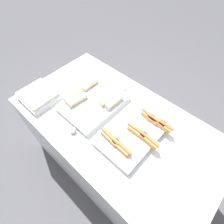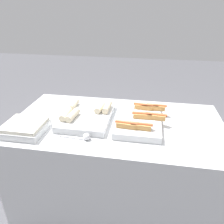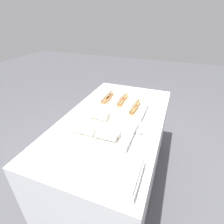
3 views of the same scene
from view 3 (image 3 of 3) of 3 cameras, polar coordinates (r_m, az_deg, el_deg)
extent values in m
plane|color=#4C4C51|center=(2.16, 0.36, -21.39)|extent=(12.00, 12.00, 0.00)
cube|color=silver|center=(1.85, 0.41, -13.14)|extent=(1.60, 0.87, 0.85)
cube|color=silver|center=(1.72, 2.40, 1.55)|extent=(0.32, 0.51, 0.05)
cube|color=tan|center=(1.72, 2.77, 3.18)|extent=(0.14, 0.05, 0.04)
cylinder|color=#CC6038|center=(1.71, 2.78, 3.79)|extent=(0.16, 0.03, 0.02)
cube|color=tan|center=(1.81, -1.54, 4.65)|extent=(0.14, 0.05, 0.04)
cylinder|color=#CC6038|center=(1.80, -1.54, 5.23)|extent=(0.16, 0.03, 0.02)
cube|color=tan|center=(1.68, 7.82, 2.27)|extent=(0.14, 0.05, 0.04)
cylinder|color=#CC6038|center=(1.67, 7.87, 2.88)|extent=(0.16, 0.03, 0.02)
cube|color=tan|center=(1.80, 3.62, 4.52)|extent=(0.14, 0.06, 0.04)
cylinder|color=#CC6038|center=(1.79, 3.64, 5.11)|extent=(0.16, 0.04, 0.02)
cube|color=tan|center=(1.77, -2.18, 3.99)|extent=(0.14, 0.06, 0.04)
cylinder|color=#CC6038|center=(1.76, -2.20, 4.58)|extent=(0.16, 0.04, 0.02)
cube|color=tan|center=(1.85, -1.05, 5.33)|extent=(0.14, 0.05, 0.04)
cylinder|color=#CC6038|center=(1.85, -1.05, 5.90)|extent=(0.16, 0.03, 0.02)
cube|color=tan|center=(1.59, 6.89, 0.74)|extent=(0.14, 0.05, 0.04)
cylinder|color=#CC6038|center=(1.58, 6.94, 1.37)|extent=(0.16, 0.03, 0.02)
cube|color=silver|center=(1.40, -2.84, -5.66)|extent=(0.36, 0.49, 0.05)
cylinder|color=beige|center=(1.24, -2.01, -8.01)|extent=(0.05, 0.16, 0.05)
cylinder|color=beige|center=(1.28, -0.74, -6.66)|extent=(0.07, 0.16, 0.05)
cylinder|color=beige|center=(1.51, -3.84, -0.54)|extent=(0.05, 0.16, 0.05)
cylinder|color=beige|center=(1.47, -4.46, -1.59)|extent=(0.07, 0.16, 0.05)
cylinder|color=beige|center=(1.31, -8.93, -6.28)|extent=(0.05, 0.16, 0.05)
cube|color=silver|center=(1.07, 2.05, -19.50)|extent=(0.28, 0.26, 0.05)
cube|color=silver|center=(1.04, 2.09, -18.18)|extent=(0.26, 0.24, 0.02)
cylinder|color=silver|center=(1.33, 7.88, -9.35)|extent=(0.19, 0.02, 0.01)
sphere|color=silver|center=(1.39, 8.91, -6.35)|extent=(0.05, 0.05, 0.05)
cylinder|color=silver|center=(1.51, -12.86, -4.48)|extent=(0.20, 0.03, 0.01)
sphere|color=silver|center=(1.57, -10.99, -1.97)|extent=(0.05, 0.05, 0.05)
camera|label=1|loc=(1.76, 29.12, 34.75)|focal=28.00mm
camera|label=2|loc=(1.77, 57.28, 16.06)|focal=35.00mm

